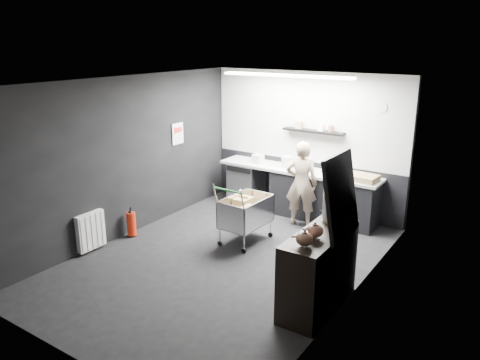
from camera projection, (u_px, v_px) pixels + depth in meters
The scene contains 22 objects.
floor at pixel (224, 260), 7.18m from camera, with size 5.50×5.50×0.00m, color black.
ceiling at pixel (221, 82), 6.40m from camera, with size 5.50×5.50×0.00m, color white.
wall_back at pixel (306, 143), 8.98m from camera, with size 5.50×5.50×0.00m, color black.
wall_front at pixel (59, 241), 4.60m from camera, with size 5.50×5.50×0.00m, color black.
wall_left at pixel (126, 158), 7.85m from camera, with size 5.50×5.50×0.00m, color black.
wall_right at pixel (355, 202), 5.73m from camera, with size 5.50×5.50×0.00m, color black.
kitchen_wall_panel at pixel (307, 117), 8.82m from camera, with size 3.95×0.02×1.70m, color beige.
dado_panel at pixel (304, 185), 9.21m from camera, with size 3.95×0.02×1.00m, color black.
floating_shelf at pixel (313, 131), 8.69m from camera, with size 1.20×0.22×0.04m, color black.
wall_clock at pixel (382, 107), 7.98m from camera, with size 0.20×0.20×0.03m, color silver.
poster at pixel (178, 134), 8.82m from camera, with size 0.02×0.30×0.40m, color silver.
poster_red_band at pixel (178, 130), 8.80m from camera, with size 0.01×0.22×0.10m, color red.
radiator at pixel (91, 231), 7.39m from camera, with size 0.10×0.50×0.60m, color silver.
ceiling_strip at pixel (286, 76), 7.88m from camera, with size 2.40×0.20×0.04m, color white.
prep_counter at pixel (303, 193), 8.90m from camera, with size 3.20×0.61×0.90m.
person at pixel (301, 184), 8.36m from camera, with size 0.57×0.37×1.56m, color beige.
shopping_cart at pixel (246, 213), 7.73m from camera, with size 0.59×0.96×1.04m.
sideboard at pixel (321, 260), 5.80m from camera, with size 0.57×1.33×2.00m.
fire_extinguisher at pixel (131, 223), 8.00m from camera, with size 0.15×0.15×0.51m.
cardboard_box at pixel (362, 178), 8.11m from camera, with size 0.52×0.39×0.10m, color olive.
pink_tub at pixel (287, 162), 8.94m from camera, with size 0.22×0.22×0.22m, color beige.
white_container at pixel (258, 159), 9.23m from camera, with size 0.20×0.16×0.18m, color silver.
Camera 1 is at (3.83, -5.28, 3.26)m, focal length 35.00 mm.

